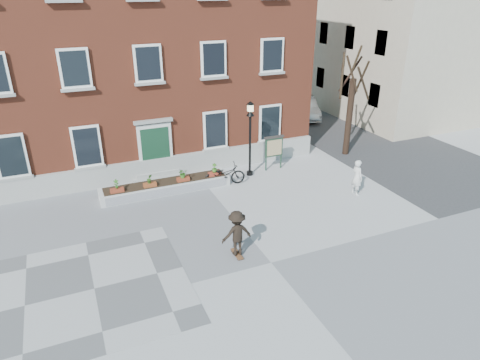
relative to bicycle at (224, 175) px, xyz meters
name	(u,v)px	position (x,y,z in m)	size (l,w,h in m)	color
ground	(271,263)	(-0.86, -6.80, -0.54)	(100.00, 100.00, 0.00)	#9F9FA1
checker_patch	(94,289)	(-6.86, -5.80, -0.54)	(6.00, 6.00, 0.01)	#575659
bicycle	(224,175)	(0.00, 0.00, 0.00)	(0.72, 2.07, 1.09)	black
parked_car	(304,107)	(9.84, 8.80, 0.21)	(1.60, 4.58, 1.51)	silver
bystander	(357,177)	(5.35, -3.42, 0.32)	(0.63, 0.41, 1.73)	silver
brick_building	(128,40)	(-2.86, 7.18, 5.76)	(18.40, 10.85, 12.60)	brown
planter_assembly	(166,186)	(-2.85, 0.38, -0.24)	(6.20, 1.12, 1.15)	silver
bare_tree	(350,107)	(8.15, 1.21, 2.25)	(1.83, 1.83, 6.16)	black
side_street	(359,12)	(17.13, 12.98, 6.48)	(15.20, 36.00, 14.50)	#3C3C3F
lamp_post	(250,129)	(1.66, 0.61, 2.00)	(0.40, 0.40, 3.93)	black
notice_board	(274,147)	(3.15, 0.81, 0.72)	(1.10, 0.16, 1.87)	#1A3427
skateboarder	(237,233)	(-1.81, -5.88, 0.40)	(1.13, 0.78, 1.83)	brown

